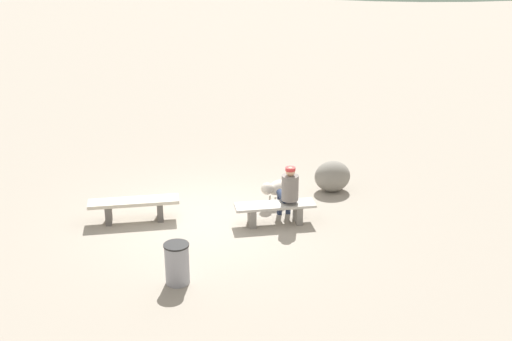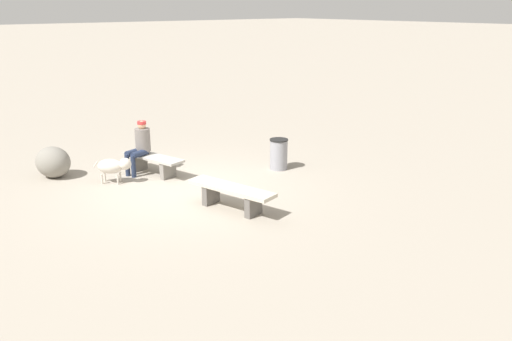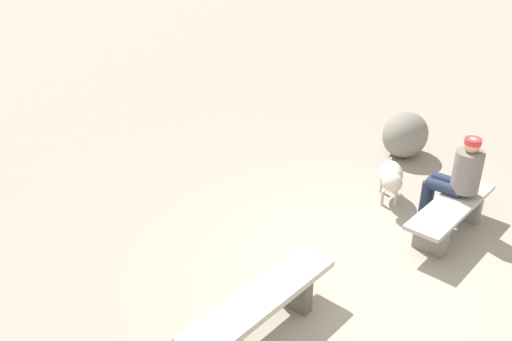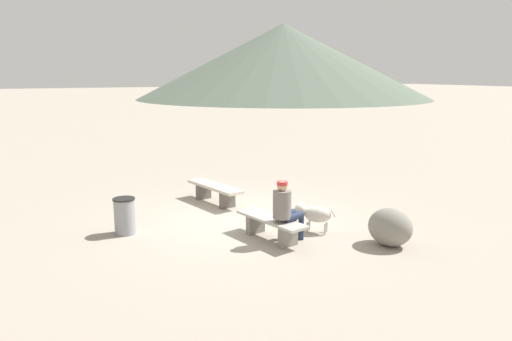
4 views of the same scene
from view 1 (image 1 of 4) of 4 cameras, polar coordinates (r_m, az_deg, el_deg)
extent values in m
cube|color=#9E9384|center=(13.87, -4.06, -4.44)|extent=(210.00, 210.00, 0.06)
cube|color=#605B56|center=(13.97, -12.79, -3.70)|extent=(0.22, 0.42, 0.40)
cube|color=#605B56|center=(13.94, -8.41, -3.46)|extent=(0.22, 0.42, 0.40)
cube|color=beige|center=(13.85, -10.67, -2.69)|extent=(1.93, 0.86, 0.07)
cube|color=gray|center=(13.51, -0.37, -4.05)|extent=(0.22, 0.43, 0.39)
cube|color=gray|center=(13.68, 3.69, -3.75)|extent=(0.22, 0.43, 0.39)
cube|color=#B2ADA3|center=(13.50, 1.68, -3.05)|extent=(1.73, 0.82, 0.05)
cylinder|color=slate|center=(13.41, 3.00, -1.51)|extent=(0.35, 0.35, 0.54)
sphere|color=#D8A87F|center=(13.28, 3.03, -0.09)|extent=(0.20, 0.20, 0.20)
cylinder|color=red|center=(13.27, 3.03, 0.13)|extent=(0.21, 0.21, 0.07)
cylinder|color=#232D47|center=(13.74, 3.11, -2.17)|extent=(0.27, 0.47, 0.15)
cylinder|color=#232D47|center=(14.04, 2.84, -2.80)|extent=(0.11, 0.11, 0.52)
cylinder|color=#232D47|center=(13.69, 2.33, -2.24)|extent=(0.27, 0.47, 0.15)
cylinder|color=#232D47|center=(13.99, 2.08, -2.87)|extent=(0.11, 0.11, 0.52)
ellipsoid|color=beige|center=(14.47, 1.99, -1.49)|extent=(0.63, 0.64, 0.33)
sphere|color=beige|center=(14.23, 0.98, -1.60)|extent=(0.27, 0.27, 0.27)
cylinder|color=beige|center=(14.40, 1.71, -2.79)|extent=(0.04, 0.04, 0.22)
cylinder|color=beige|center=(14.53, 1.21, -2.58)|extent=(0.04, 0.04, 0.22)
cylinder|color=beige|center=(14.64, 2.74, -2.41)|extent=(0.04, 0.04, 0.22)
cylinder|color=beige|center=(14.76, 2.25, -2.21)|extent=(0.04, 0.04, 0.22)
cylinder|color=beige|center=(14.67, 2.91, -0.99)|extent=(0.11, 0.11, 0.15)
cylinder|color=gray|center=(11.43, -6.93, -8.17)|extent=(0.42, 0.42, 0.72)
cylinder|color=black|center=(11.25, -7.01, -6.50)|extent=(0.45, 0.45, 0.03)
ellipsoid|color=gray|center=(15.28, 6.71, -0.51)|extent=(1.05, 0.96, 0.72)
camera|label=2|loc=(21.21, -28.22, 12.83)|focal=36.74mm
camera|label=3|loc=(10.74, -29.70, 8.71)|focal=39.72mm
camera|label=4|loc=(11.41, 44.09, 1.44)|focal=33.00mm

